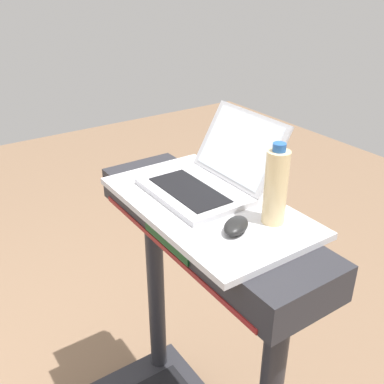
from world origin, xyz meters
name	(u,v)px	position (x,y,z in m)	size (l,w,h in m)	color
desk_board	(206,205)	(0.00, 0.70, 1.11)	(0.68, 0.38, 0.02)	silver
laptop	(209,176)	(-0.07, 0.76, 1.17)	(0.34, 0.36, 0.22)	#B7B7BC
computer_mouse	(236,226)	(0.18, 0.67, 1.14)	(0.06, 0.10, 0.03)	black
water_bottle	(276,187)	(0.20, 0.79, 1.23)	(0.06, 0.06, 0.23)	beige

